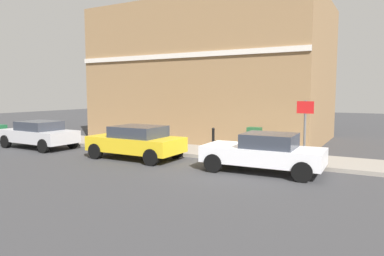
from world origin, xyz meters
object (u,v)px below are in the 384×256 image
at_px(car_yellow, 136,141).
at_px(street_sign, 305,122).
at_px(car_white, 264,152).
at_px(bollard_near_cabinet, 213,138).
at_px(car_silver, 39,134).
at_px(utility_cabinet, 254,142).

distance_m(car_yellow, street_sign, 6.68).
bearing_deg(street_sign, car_white, 144.12).
bearing_deg(bollard_near_cabinet, car_white, -128.04).
bearing_deg(bollard_near_cabinet, car_silver, 107.69).
bearing_deg(car_white, car_silver, -0.64).
distance_m(car_yellow, car_silver, 5.95).
xyz_separation_m(car_silver, street_sign, (1.65, -12.37, 0.96)).
xyz_separation_m(car_yellow, car_silver, (-0.09, 5.95, -0.02)).
bearing_deg(bollard_near_cabinet, utility_cabinet, -92.96).
xyz_separation_m(car_yellow, street_sign, (1.56, -6.43, 0.94)).
bearing_deg(bollard_near_cabinet, car_yellow, 137.85).
distance_m(car_silver, utility_cabinet, 10.48).
bearing_deg(car_silver, utility_cabinet, -164.40).
distance_m(car_yellow, utility_cabinet, 4.88).
bearing_deg(car_silver, street_sign, -170.74).
height_order(bollard_near_cabinet, street_sign, street_sign).
height_order(car_white, bollard_near_cabinet, car_white).
height_order(car_silver, bollard_near_cabinet, car_silver).
relative_size(car_yellow, bollard_near_cabinet, 3.78).
distance_m(car_white, street_sign, 2.02).
relative_size(car_silver, bollard_near_cabinet, 3.90).
distance_m(utility_cabinet, bollard_near_cabinet, 1.93).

